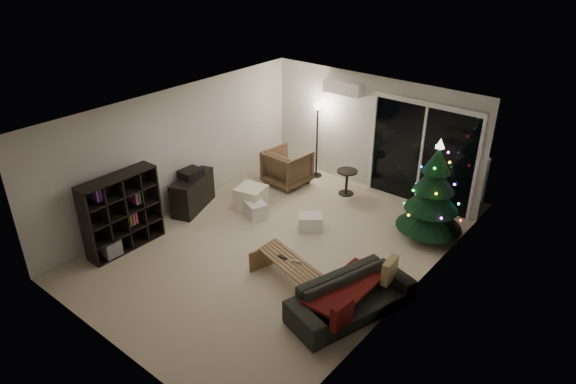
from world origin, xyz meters
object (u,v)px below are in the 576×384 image
(media_cabinet, at_px, (193,192))
(armchair, at_px, (287,167))
(coffee_table, at_px, (290,272))
(christmas_tree, at_px, (434,190))
(sofa, at_px, (352,297))
(bookshelf, at_px, (116,210))

(media_cabinet, height_order, armchair, armchair)
(coffee_table, distance_m, christmas_tree, 3.04)
(media_cabinet, xyz_separation_m, christmas_tree, (4.23, 2.03, 0.62))
(media_cabinet, bearing_deg, christmas_tree, 4.66)
(sofa, bearing_deg, bookshelf, 120.95)
(bookshelf, relative_size, sofa, 0.72)
(sofa, distance_m, christmas_tree, 2.80)
(media_cabinet, height_order, sofa, media_cabinet)
(bookshelf, distance_m, coffee_table, 3.33)
(bookshelf, distance_m, media_cabinet, 1.78)
(bookshelf, bearing_deg, sofa, 15.36)
(armchair, height_order, sofa, armchair)
(bookshelf, height_order, media_cabinet, bookshelf)
(armchair, xyz_separation_m, sofa, (3.51, -2.78, -0.12))
(sofa, bearing_deg, christmas_tree, 18.50)
(armchair, bearing_deg, christmas_tree, -177.62)
(media_cabinet, height_order, christmas_tree, christmas_tree)
(armchair, relative_size, coffee_table, 0.68)
(armchair, height_order, christmas_tree, christmas_tree)
(armchair, height_order, coffee_table, armchair)
(bookshelf, bearing_deg, christmas_tree, 43.26)
(bookshelf, relative_size, coffee_table, 1.09)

